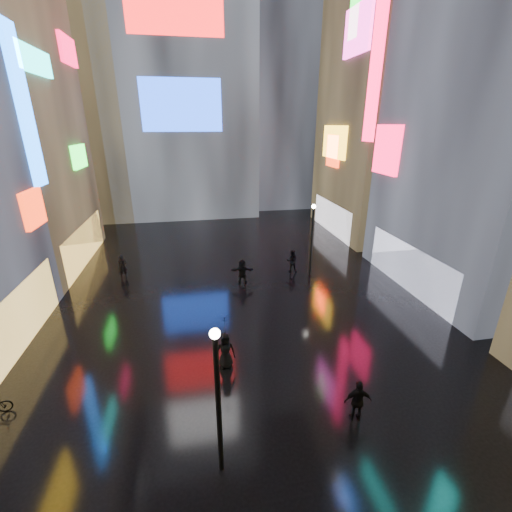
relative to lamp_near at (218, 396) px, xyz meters
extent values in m
plane|color=black|center=(2.15, 13.55, -2.94)|extent=(140.00, 140.00, 0.00)
cube|color=#FFC659|center=(-8.95, 7.55, -1.44)|extent=(0.20, 10.00, 3.00)
cube|color=#FF300C|center=(-8.70, 11.87, 3.12)|extent=(0.25, 2.24, 1.94)
cube|color=#1467FF|center=(-8.70, 13.55, 8.06)|extent=(0.25, 1.40, 8.00)
cube|color=#FFC659|center=(-8.95, 19.55, -1.44)|extent=(0.20, 10.00, 3.00)
cube|color=#1CFD2E|center=(-8.70, 21.37, 4.97)|extent=(0.25, 3.00, 1.71)
cube|color=#1AFFF3|center=(-8.70, 16.16, 10.66)|extent=(0.25, 4.84, 1.37)
cube|color=#FF0C3D|center=(-8.70, 23.25, 12.36)|extent=(0.25, 3.32, 1.94)
cube|color=white|center=(13.25, 10.55, -1.44)|extent=(0.20, 9.00, 3.00)
cube|color=#FF0C3D|center=(13.00, 14.67, 5.64)|extent=(0.25, 2.99, 3.26)
cube|color=#FF0C3D|center=(13.00, 17.55, 11.06)|extent=(0.25, 1.40, 10.00)
cube|color=black|center=(18.15, 23.55, 11.06)|extent=(10.00, 12.00, 28.00)
cube|color=white|center=(13.25, 23.55, -1.44)|extent=(0.20, 9.00, 3.00)
cube|color=yellow|center=(13.00, 23.87, 5.71)|extent=(0.25, 4.92, 2.91)
cube|color=#FF32BB|center=(13.00, 21.06, 14.07)|extent=(0.25, 4.36, 3.46)
cube|color=#FF300C|center=(13.00, 23.99, 4.90)|extent=(0.25, 2.63, 2.87)
cube|color=#1CFD2E|center=(13.00, 21.74, 14.99)|extent=(0.25, 1.69, 2.90)
cube|color=black|center=(-0.85, 37.55, 18.06)|extent=(16.00, 14.00, 42.00)
cube|color=#194CFF|center=(-0.85, 30.45, 9.06)|extent=(8.00, 0.20, 5.00)
cube|color=black|center=(11.15, 39.55, 14.06)|extent=(12.00, 12.00, 34.00)
cube|color=black|center=(-11.85, 35.55, 10.06)|extent=(10.00, 10.00, 26.00)
cylinder|color=black|center=(0.00, 0.00, -0.44)|extent=(0.16, 0.16, 5.00)
sphere|color=white|center=(0.00, 0.00, 2.11)|extent=(0.30, 0.30, 0.30)
cylinder|color=black|center=(7.64, 13.81, -0.44)|extent=(0.16, 0.16, 5.00)
sphere|color=white|center=(7.64, 13.81, 2.11)|extent=(0.30, 0.30, 0.30)
imported|color=black|center=(5.08, 1.05, -2.09)|extent=(1.05, 0.57, 1.70)
imported|color=black|center=(0.64, 4.87, -2.09)|extent=(0.86, 0.58, 1.72)
imported|color=black|center=(2.64, 13.35, -2.09)|extent=(1.63, 0.70, 1.70)
imported|color=black|center=(-5.54, 15.75, -2.10)|extent=(0.70, 0.54, 1.69)
imported|color=black|center=(6.52, 14.64, -2.10)|extent=(0.95, 0.82, 1.69)
imported|color=black|center=(0.64, 4.87, -0.78)|extent=(1.25, 1.26, 0.89)
camera|label=1|loc=(-0.33, -7.79, 7.31)|focal=24.00mm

